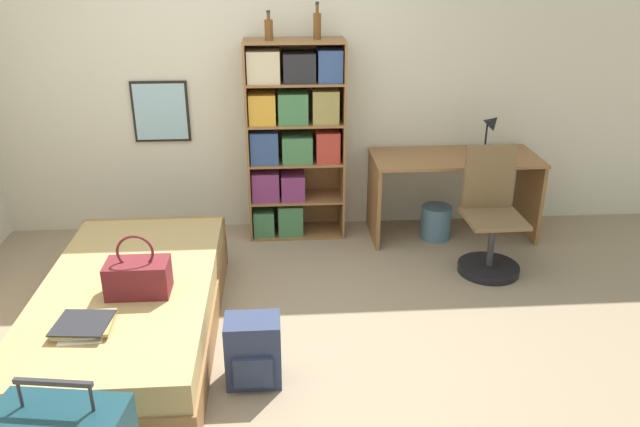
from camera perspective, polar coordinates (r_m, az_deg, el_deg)
The scene contains 13 objects.
ground_plane at distance 4.17m, azimuth -7.21°, elevation -10.85°, with size 14.00×14.00×0.00m, color gray.
wall_back at distance 5.36m, azimuth -7.03°, elevation 11.92°, with size 10.00×0.09×2.60m.
bed at distance 4.19m, azimuth -16.96°, elevation -8.43°, with size 1.07×2.08×0.40m.
handbag at distance 3.89m, azimuth -16.30°, elevation -5.56°, with size 0.37×0.22×0.38m.
book_stack_on_bed at distance 3.68m, azimuth -20.81°, elevation -9.51°, with size 0.32×0.31×0.05m.
bookcase at distance 5.23m, azimuth -2.65°, elevation 7.11°, with size 0.81×0.35×1.66m.
bottle_green at distance 5.03m, azimuth -4.71°, elevation 16.47°, with size 0.07×0.07×0.22m.
bottle_brown at distance 5.09m, azimuth -0.26°, elevation 16.86°, with size 0.06×0.06×0.28m.
desk at distance 5.43m, azimuth 12.10°, elevation 3.12°, with size 1.39×0.62×0.72m.
desk_lamp at distance 5.46m, azimuth 15.38°, elevation 7.60°, with size 0.20×0.15×0.35m.
desk_chair at distance 4.96m, azimuth 15.25°, elevation -1.66°, with size 0.47×0.47×0.96m.
backpack at distance 3.65m, azimuth -6.11°, elevation -12.41°, with size 0.31×0.25×0.41m.
waste_bin at distance 5.47m, azimuth 10.55°, elevation -0.78°, with size 0.26×0.26×0.29m.
Camera 1 is at (0.27, -3.47, 2.31)m, focal length 35.00 mm.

